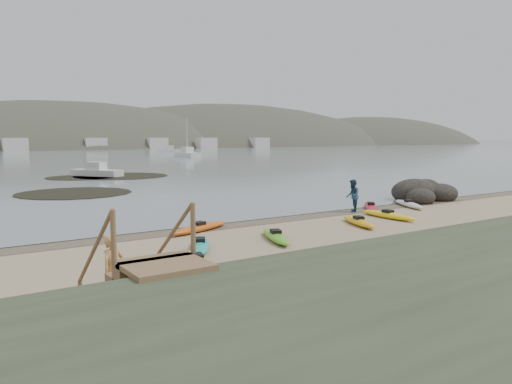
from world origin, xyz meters
TOP-DOWN VIEW (x-y plane):
  - ground at (0.00, 0.00)m, footprint 600.00×600.00m
  - wet_sand at (0.00, -0.30)m, footprint 60.00×60.00m
  - stairs at (-11.00, -11.62)m, footprint 1.50×2.70m
  - kayaks at (0.45, -3.60)m, footprint 21.03×10.16m
  - person_west at (-10.67, -9.25)m, footprint 0.84×0.74m
  - person_east at (6.28, -0.80)m, footprint 1.18×1.17m
  - rock_cluster at (14.48, 0.53)m, footprint 5.31×3.91m
  - kelp_mats at (0.14, 28.07)m, footprint 18.20×23.94m
  - moored_boats at (0.02, 71.47)m, footprint 96.69×81.85m
  - far_hills at (39.38, 193.97)m, footprint 550.00×135.00m
  - far_town at (6.00, 145.00)m, footprint 199.00×5.00m

SIDE VIEW (x-z plane):
  - far_hills at x=39.38m, z-range -55.93..24.07m
  - ground at x=0.00m, z-range 0.00..0.00m
  - wet_sand at x=0.00m, z-range 0.00..0.00m
  - kelp_mats at x=0.14m, z-range 0.01..0.05m
  - kayaks at x=0.45m, z-range 0.00..0.34m
  - rock_cluster at x=14.48m, z-range -0.66..1.15m
  - moored_boats at x=0.02m, z-range -0.04..1.13m
  - person_east at x=6.28m, z-range 0.00..1.92m
  - person_west at x=-10.67m, z-range 0.00..1.93m
  - stairs at x=-11.00m, z-range 0.00..2.10m
  - far_town at x=6.00m, z-range 0.00..4.00m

